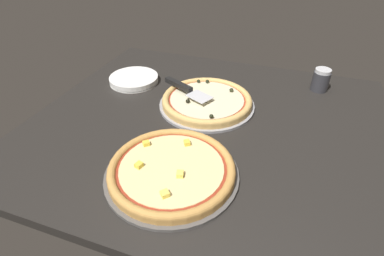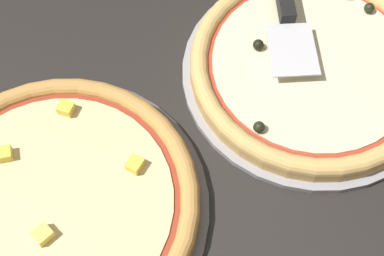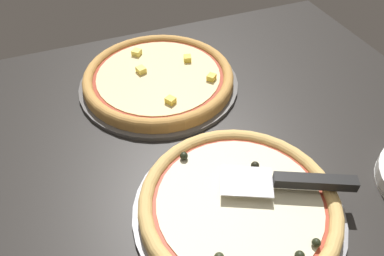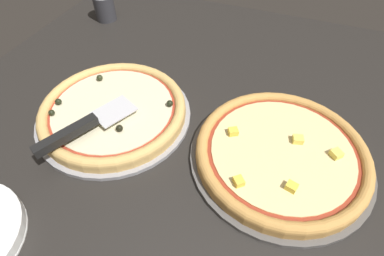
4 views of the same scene
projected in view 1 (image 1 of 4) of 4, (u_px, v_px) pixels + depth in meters
The scene contains 8 objects.
ground_plane at pixel (209, 126), 111.18cm from camera, with size 128.87×113.24×3.60cm, color black.
pizza_pan_front at pixel (207, 105), 119.07cm from camera, with size 37.62×37.62×1.00cm, color #939399.
pizza_front at pixel (207, 100), 117.90cm from camera, with size 35.36×35.36×3.88cm.
pizza_pan_back at pixel (172, 174), 87.56cm from camera, with size 39.26×39.26×1.00cm, color #565451.
pizza_back at pixel (172, 169), 86.40cm from camera, with size 36.90×36.90×3.59cm.
serving_spatula at pixel (182, 87), 120.32cm from camera, with size 23.04×13.96×2.00cm.
plate_stack at pixel (134, 79), 135.27cm from camera, with size 21.80×21.80×2.80cm.
parmesan_shaker at pixel (321, 80), 127.31cm from camera, with size 7.08×7.08×9.65cm.
Camera 1 is at (-24.01, 87.65, 62.57)cm, focal length 28.00 mm.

